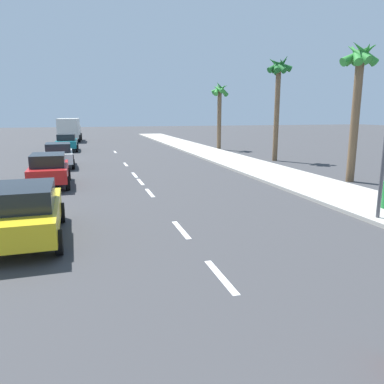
% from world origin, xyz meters
% --- Properties ---
extents(ground_plane, '(160.00, 160.00, 0.00)m').
position_xyz_m(ground_plane, '(0.00, 20.00, 0.00)').
color(ground_plane, '#38383A').
extents(sidewalk_strip, '(3.60, 80.00, 0.14)m').
position_xyz_m(sidewalk_strip, '(7.76, 22.00, 0.07)').
color(sidewalk_strip, '#B2ADA3').
rests_on(sidewalk_strip, ground).
extents(lane_stripe_2, '(0.16, 1.80, 0.01)m').
position_xyz_m(lane_stripe_2, '(0.00, 7.85, 0.00)').
color(lane_stripe_2, white).
rests_on(lane_stripe_2, ground).
extents(lane_stripe_3, '(0.16, 1.80, 0.01)m').
position_xyz_m(lane_stripe_3, '(0.00, 11.29, 0.00)').
color(lane_stripe_3, white).
rests_on(lane_stripe_3, ground).
extents(lane_stripe_4, '(0.16, 1.80, 0.01)m').
position_xyz_m(lane_stripe_4, '(0.00, 16.86, 0.00)').
color(lane_stripe_4, white).
rests_on(lane_stripe_4, ground).
extents(lane_stripe_5, '(0.16, 1.80, 0.01)m').
position_xyz_m(lane_stripe_5, '(0.00, 19.67, 0.00)').
color(lane_stripe_5, white).
rests_on(lane_stripe_5, ground).
extents(lane_stripe_6, '(0.16, 1.80, 0.01)m').
position_xyz_m(lane_stripe_6, '(0.00, 21.93, 0.00)').
color(lane_stripe_6, white).
rests_on(lane_stripe_6, ground).
extents(lane_stripe_7, '(0.16, 1.80, 0.01)m').
position_xyz_m(lane_stripe_7, '(0.00, 26.58, 0.00)').
color(lane_stripe_7, white).
rests_on(lane_stripe_7, ground).
extents(lane_stripe_8, '(0.16, 1.80, 0.01)m').
position_xyz_m(lane_stripe_8, '(0.00, 35.26, 0.00)').
color(lane_stripe_8, white).
rests_on(lane_stripe_8, ground).
extents(parked_car_yellow, '(2.11, 4.42, 1.57)m').
position_xyz_m(parked_car_yellow, '(-4.37, 11.57, 0.84)').
color(parked_car_yellow, gold).
rests_on(parked_car_yellow, ground).
extents(parked_car_red, '(1.95, 4.08, 1.57)m').
position_xyz_m(parked_car_red, '(-4.36, 19.78, 0.84)').
color(parked_car_red, red).
rests_on(parked_car_red, ground).
extents(parked_car_white, '(2.01, 4.10, 1.57)m').
position_xyz_m(parked_car_white, '(-4.29, 26.49, 0.84)').
color(parked_car_white, white).
rests_on(parked_car_white, ground).
extents(parked_car_teal, '(2.00, 4.25, 1.57)m').
position_xyz_m(parked_car_teal, '(-4.19, 37.48, 0.84)').
color(parked_car_teal, '#14727A').
rests_on(parked_car_teal, ground).
extents(delivery_truck, '(2.87, 6.33, 2.80)m').
position_xyz_m(delivery_truck, '(-4.29, 49.73, 1.50)').
color(delivery_truck, beige).
rests_on(delivery_truck, ground).
extents(palm_tree_mid, '(1.88, 1.82, 6.98)m').
position_xyz_m(palm_tree_mid, '(10.41, 16.83, 5.27)').
color(palm_tree_mid, brown).
rests_on(palm_tree_mid, ground).
extents(palm_tree_far, '(1.79, 1.84, 7.51)m').
position_xyz_m(palm_tree_far, '(10.84, 25.65, 5.79)').
color(palm_tree_far, brown).
rests_on(palm_tree_far, ground).
extents(palm_tree_distant, '(1.71, 1.81, 6.44)m').
position_xyz_m(palm_tree_distant, '(9.78, 34.74, 4.70)').
color(palm_tree_distant, brown).
rests_on(palm_tree_distant, ground).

